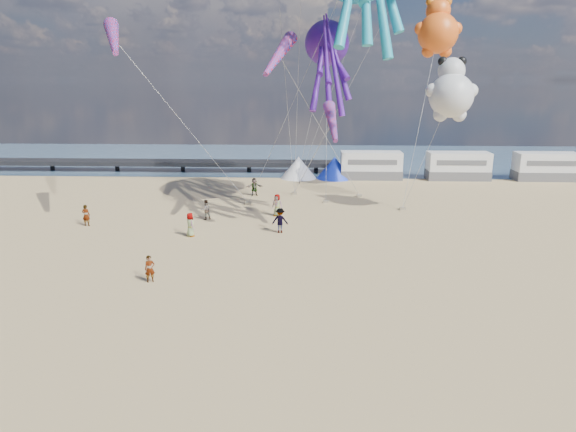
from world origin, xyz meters
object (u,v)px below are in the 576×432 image
(windsock_left, at_px, (113,38))
(tent_blue, at_px, (334,168))
(beachgoer_1, at_px, (206,210))
(sandbag_b, at_px, (326,202))
(beachgoer_6, at_px, (190,225))
(sandbag_c, at_px, (403,209))
(motorhome_1, at_px, (458,166))
(sandbag_a, at_px, (249,203))
(sandbag_e, at_px, (294,193))
(kite_panda, at_px, (451,95))
(windsock_mid, at_px, (279,55))
(motorhome_2, at_px, (546,166))
(kite_octopus_purple, at_px, (327,43))
(standing_person, at_px, (150,269))
(windsock_right, at_px, (332,123))
(tent_white, at_px, (298,167))
(sandbag_d, at_px, (359,196))
(beachgoer_4, at_px, (254,187))
(beachgoer_5, at_px, (86,215))
(kite_teddy_orange, at_px, (438,33))
(motorhome_0, at_px, (371,165))
(beachgoer_0, at_px, (277,205))
(beachgoer_2, at_px, (280,220))

(windsock_left, bearing_deg, tent_blue, 27.68)
(beachgoer_1, relative_size, sandbag_b, 3.11)
(beachgoer_6, relative_size, sandbag_c, 3.38)
(motorhome_1, distance_m, sandbag_a, 25.12)
(sandbag_e, relative_size, kite_panda, 0.09)
(sandbag_a, height_order, windsock_mid, windsock_mid)
(beachgoer_6, distance_m, windsock_mid, 13.28)
(sandbag_c, relative_size, sandbag_e, 1.00)
(motorhome_2, distance_m, kite_octopus_purple, 29.55)
(standing_person, bearing_deg, kite_panda, 12.22)
(sandbag_e, bearing_deg, windsock_right, -75.77)
(tent_white, distance_m, sandbag_e, 8.50)
(beachgoer_6, relative_size, sandbag_d, 3.38)
(standing_person, xyz_separation_m, beachgoer_4, (3.37, 21.67, 0.09))
(kite_panda, bearing_deg, beachgoer_5, 172.12)
(motorhome_1, bearing_deg, beachgoer_1, -143.68)
(sandbag_e, relative_size, kite_teddy_orange, 0.08)
(standing_person, bearing_deg, sandbag_c, 19.66)
(tent_white, height_order, sandbag_a, tent_white)
(sandbag_b, xyz_separation_m, windsock_right, (0.05, -8.23, 7.61))
(motorhome_2, relative_size, sandbag_c, 13.20)
(beachgoer_6, distance_m, windsock_left, 14.11)
(beachgoer_6, height_order, sandbag_c, beachgoer_6)
(sandbag_b, bearing_deg, beachgoer_1, -147.82)
(beachgoer_4, height_order, windsock_mid, windsock_mid)
(sandbag_b, bearing_deg, sandbag_c, -19.43)
(beachgoer_1, distance_m, windsock_right, 12.06)
(motorhome_1, distance_m, tent_blue, 13.50)
(kite_panda, height_order, windsock_right, kite_panda)
(tent_white, height_order, beachgoer_4, tent_white)
(kite_octopus_purple, bearing_deg, tent_white, 82.23)
(sandbag_c, relative_size, sandbag_d, 1.00)
(beachgoer_1, height_order, windsock_mid, windsock_mid)
(sandbag_d, relative_size, windsock_left, 0.07)
(windsock_left, xyz_separation_m, windsock_mid, (11.58, -0.12, -1.17))
(beachgoer_5, distance_m, sandbag_b, 19.93)
(sandbag_d, bearing_deg, standing_person, -121.58)
(beachgoer_1, distance_m, sandbag_b, 11.33)
(beachgoer_5, relative_size, sandbag_c, 3.27)
(windsock_mid, xyz_separation_m, windsock_right, (3.74, -0.71, -4.55))
(kite_panda, distance_m, windsock_right, 10.37)
(motorhome_0, distance_m, beachgoer_6, 27.01)
(standing_person, relative_size, kite_octopus_purple, 0.15)
(sandbag_e, distance_m, windsock_mid, 16.40)
(motorhome_2, height_order, beachgoer_0, motorhome_2)
(motorhome_0, relative_size, beachgoer_6, 3.90)
(beachgoer_6, bearing_deg, windsock_right, -112.27)
(motorhome_0, relative_size, standing_person, 4.43)
(beachgoer_4, height_order, beachgoer_6, beachgoer_6)
(motorhome_0, xyz_separation_m, beachgoer_2, (-8.83, -21.24, -0.60))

